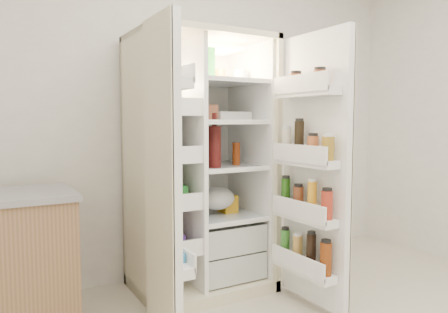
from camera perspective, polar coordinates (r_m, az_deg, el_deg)
wall_back at (r=3.43m, az=-3.93°, el=7.17°), size 4.00×0.02×2.70m
refrigerator at (r=3.08m, az=-3.39°, el=-3.83°), size 0.92×0.70×1.80m
freezer_door at (r=2.31m, az=-8.17°, el=-3.06°), size 0.15×0.40×1.72m
fridge_door at (r=2.75m, az=11.89°, el=-2.22°), size 0.17×0.58×1.72m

